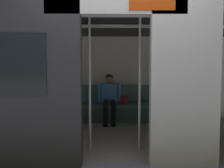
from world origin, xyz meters
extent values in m
plane|color=gray|center=(0.00, 0.00, 0.00)|extent=(60.00, 60.00, 0.00)
cube|color=silver|center=(-0.88, 0.02, 1.07)|extent=(0.88, 0.12, 2.13)
cube|color=black|center=(-0.88, 0.03, 1.32)|extent=(0.48, 0.02, 0.55)
cube|color=black|center=(1.40, 0.09, 1.32)|extent=(1.10, 0.02, 0.76)
cube|color=silver|center=(0.00, 0.00, 2.03)|extent=(1.75, 0.16, 0.20)
cube|color=#BF3F0C|center=(-0.44, 0.09, 2.03)|extent=(0.56, 0.02, 0.12)
cube|color=black|center=(0.00, -1.37, 2.19)|extent=(6.40, 2.90, 0.12)
cube|color=gray|center=(0.00, -1.37, 0.00)|extent=(6.08, 2.74, 0.01)
cube|color=silver|center=(0.00, -2.74, 1.07)|extent=(6.08, 0.10, 2.13)
cube|color=#4C7566|center=(0.00, -2.68, 0.67)|extent=(3.52, 0.06, 0.45)
cube|color=white|center=(0.00, -1.37, 2.10)|extent=(4.48, 0.16, 0.03)
cube|color=gray|center=(0.00, 0.00, 0.01)|extent=(0.88, 0.19, 0.01)
cube|color=#4C7566|center=(0.00, -2.46, 0.40)|extent=(3.28, 0.44, 0.09)
cube|color=#39574C|center=(0.00, -2.26, 0.18)|extent=(3.28, 0.04, 0.35)
cube|color=#4C8CC6|center=(0.09, -2.44, 0.69)|extent=(0.38, 0.22, 0.50)
sphere|color=#8C664C|center=(0.09, -2.44, 1.04)|extent=(0.21, 0.21, 0.21)
sphere|color=black|center=(0.09, -2.45, 1.07)|extent=(0.19, 0.19, 0.19)
cylinder|color=#4C8CC6|center=(-0.14, -2.41, 0.72)|extent=(0.08, 0.08, 0.44)
cylinder|color=#4C8CC6|center=(0.33, -2.40, 0.72)|extent=(0.08, 0.08, 0.44)
cylinder|color=black|center=(0.00, -2.24, 0.49)|extent=(0.14, 0.40, 0.14)
cylinder|color=black|center=(0.18, -2.23, 0.49)|extent=(0.14, 0.40, 0.14)
cylinder|color=black|center=(0.00, -2.04, 0.24)|extent=(0.10, 0.10, 0.40)
cylinder|color=black|center=(0.18, -2.03, 0.24)|extent=(0.10, 0.10, 0.40)
cube|color=black|center=(0.00, -1.99, 0.03)|extent=(0.10, 0.22, 0.06)
cube|color=black|center=(0.18, -1.99, 0.03)|extent=(0.10, 0.22, 0.06)
cube|color=maroon|center=(-0.25, -2.44, 0.53)|extent=(0.26, 0.14, 0.17)
cube|color=maroon|center=(-0.25, -2.36, 0.52)|extent=(0.02, 0.01, 0.14)
cube|color=#26598C|center=(0.46, -2.42, 0.46)|extent=(0.22, 0.26, 0.03)
cylinder|color=silver|center=(0.38, -0.45, 1.06)|extent=(0.04, 0.04, 2.11)
cylinder|color=silver|center=(-0.38, -0.51, 1.06)|extent=(0.04, 0.04, 2.11)
camera|label=1|loc=(0.07, 2.62, 1.22)|focal=32.95mm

